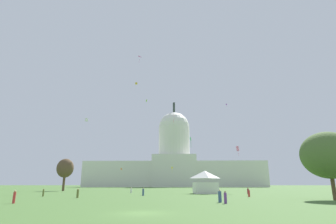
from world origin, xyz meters
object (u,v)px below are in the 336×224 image
person_denim_edge_east (143,192)px  person_white_front_right (131,190)px  tree_west_mid (65,168)px  kite_pink_low (238,149)px  person_olive_edge_west (78,194)px  kite_red_high (174,117)px  kite_orange_low (121,169)px  kite_white_mid (87,120)px  person_denim_front_center (220,197)px  kite_gold_high (136,83)px  kite_lime_high (146,101)px  kite_green_low (191,140)px  person_navy_deep_crowd (206,190)px  person_red_mid_right (249,193)px  kite_violet_high (226,104)px  tree_east_mid (329,155)px  person_red_mid_center (14,197)px  person_olive_aisle_center (43,193)px  kite_magenta_high (139,58)px  event_tent (205,182)px  person_maroon_back_center (248,191)px  person_purple_back_right (225,198)px  kite_yellow_low (172,168)px  capitol_building (174,164)px

person_denim_edge_east → person_white_front_right: 18.68m
tree_west_mid → kite_pink_low: (58.08, -18.99, 4.40)m
person_olive_edge_west → person_white_front_right: bearing=39.3°
kite_red_high → kite_orange_low: size_ratio=2.98×
tree_west_mid → kite_white_mid: bearing=84.5°
person_denim_front_center → kite_gold_high: kite_gold_high is taller
tree_west_mid → kite_gold_high: 59.82m
kite_lime_high → kite_green_low: (21.24, -66.49, -33.16)m
person_navy_deep_crowd → kite_green_low: (-4.55, -6.57, 14.26)m
kite_lime_high → person_white_front_right: bearing=-100.5°
person_red_mid_right → kite_lime_high: bearing=-101.6°
tree_west_mid → person_red_mid_right: (54.79, -40.97, -7.19)m
kite_pink_low → kite_violet_high: size_ratio=1.27×
tree_west_mid → kite_red_high: (38.99, 47.42, 30.83)m
tree_east_mid → kite_red_high: bearing=105.1°
kite_white_mid → kite_pink_low: bearing=84.6°
tree_east_mid → kite_lime_high: kite_lime_high is taller
tree_east_mid → person_red_mid_center: (-46.92, -8.91, -6.35)m
person_olive_edge_west → kite_white_mid: (-20.78, 60.61, 28.50)m
tree_east_mid → person_navy_deep_crowd: size_ratio=6.66×
person_red_mid_center → kite_green_low: bearing=-93.6°
kite_lime_high → kite_white_mid: bearing=-137.3°
person_red_mid_right → kite_lime_high: size_ratio=0.99×
person_olive_aisle_center → person_olive_edge_west: 10.77m
tree_west_mid → person_navy_deep_crowd: tree_west_mid is taller
tree_east_mid → kite_magenta_high: (-41.93, 62.56, 49.61)m
person_white_front_right → event_tent: bearing=42.8°
person_maroon_back_center → kite_lime_high: 94.95m
person_denim_edge_east → person_red_mid_right: person_denim_edge_east is taller
event_tent → person_purple_back_right: (-0.98, -35.82, -2.18)m
tree_west_mid → person_denim_front_center: 74.39m
person_white_front_right → person_red_mid_center: size_ratio=0.89×
person_olive_edge_west → kite_yellow_low: (15.03, 123.21, 11.36)m
person_red_mid_center → kite_orange_low: bearing=-55.8°
capitol_building → kite_violet_high: (34.16, -44.03, 34.40)m
capitol_building → kite_yellow_low: bearing=-91.7°
kite_lime_high → kite_pink_low: size_ratio=0.51×
person_red_mid_center → kite_pink_low: (39.34, 41.55, 11.45)m
tree_east_mid → person_red_mid_center: size_ratio=6.51×
tree_west_mid → tree_east_mid: bearing=-38.2°
person_olive_aisle_center → person_red_mid_center: size_ratio=0.89×
person_olive_aisle_center → person_red_mid_center: bearing=-126.0°
person_denim_edge_east → kite_orange_low: size_ratio=1.22×
tree_east_mid → kite_green_low: (-21.12, 32.81, 7.86)m
person_maroon_back_center → kite_white_mid: (-56.82, 41.07, 28.58)m
tree_west_mid → kite_magenta_high: size_ratio=3.95×
person_purple_back_right → person_olive_aisle_center: bearing=-139.9°
kite_red_high → person_navy_deep_crowd: bearing=-125.2°
event_tent → kite_white_mid: (-46.48, 38.32, 26.36)m
tree_east_mid → person_white_front_right: (-38.28, 33.01, -6.47)m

